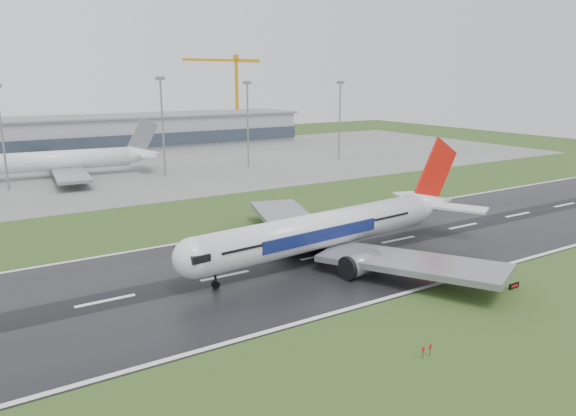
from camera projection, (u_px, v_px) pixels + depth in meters
ground at (225, 276)px, 90.99m from camera, size 520.00×520.00×0.00m
runway at (225, 276)px, 90.98m from camera, size 400.00×45.00×0.10m
apron at (79, 171)px, 194.21m from camera, size 400.00×130.00×0.08m
terminal at (51, 136)px, 241.99m from camera, size 240.00×36.00×15.00m
main_airliner at (340, 205)px, 98.85m from camera, size 72.68×69.78×19.85m
parked_airliner at (63, 150)px, 180.55m from camera, size 68.84×64.79×18.80m
tower_crane at (237, 97)px, 303.06m from camera, size 46.76×3.39×45.98m
runway_sign at (514, 286)px, 85.37m from camera, size 2.30×0.80×1.04m
floodmast_2 at (3, 140)px, 157.21m from camera, size 0.64×0.64×30.46m
floodmast_3 at (163, 129)px, 182.05m from camera, size 0.64×0.64×32.52m
floodmast_4 at (248, 127)px, 199.05m from camera, size 0.64×0.64×30.95m
floodmast_5 at (340, 122)px, 221.11m from camera, size 0.64×0.64×30.91m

